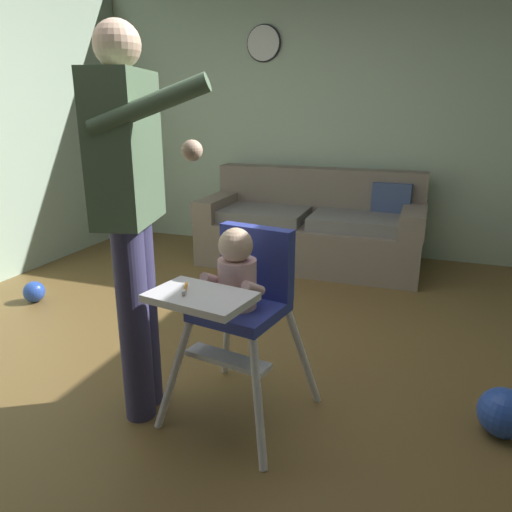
% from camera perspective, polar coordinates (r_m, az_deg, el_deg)
% --- Properties ---
extents(ground, '(6.14, 6.87, 0.10)m').
position_cam_1_polar(ground, '(2.80, -5.65, -14.42)').
color(ground, brown).
extents(wall_far, '(5.34, 0.06, 2.72)m').
position_cam_1_polar(wall_far, '(4.92, 7.71, 16.46)').
color(wall_far, '#AFC3A9').
rests_on(wall_far, ground).
extents(couch, '(2.01, 0.86, 0.86)m').
position_cam_1_polar(couch, '(4.53, 6.67, 3.26)').
color(couch, gray).
rests_on(couch, ground).
extents(high_chair, '(0.70, 0.80, 0.93)m').
position_cam_1_polar(high_chair, '(2.14, -1.95, -4.06)').
color(high_chair, white).
rests_on(high_chair, ground).
extents(adult_standing, '(0.59, 0.50, 1.74)m').
position_cam_1_polar(adult_standing, '(2.15, -14.57, 5.39)').
color(adult_standing, '#3C3960').
rests_on(adult_standing, ground).
extents(toy_ball, '(0.22, 0.22, 0.22)m').
position_cam_1_polar(toy_ball, '(2.51, 27.30, -16.19)').
color(toy_ball, '#284CB7').
rests_on(toy_ball, ground).
extents(toy_ball_second, '(0.16, 0.16, 0.16)m').
position_cam_1_polar(toy_ball_second, '(4.01, -24.83, -3.87)').
color(toy_ball_second, '#284CB7').
rests_on(toy_ball_second, ground).
extents(wall_clock, '(0.34, 0.04, 0.34)m').
position_cam_1_polar(wall_clock, '(5.07, 0.92, 23.91)').
color(wall_clock, white).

